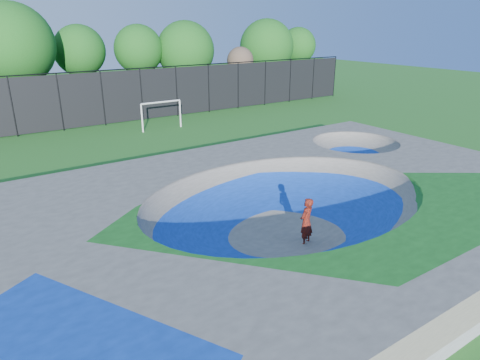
% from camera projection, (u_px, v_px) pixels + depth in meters
% --- Properties ---
extents(ground, '(120.00, 120.00, 0.00)m').
position_uv_depth(ground, '(286.00, 231.00, 15.80)').
color(ground, '#20621B').
rests_on(ground, ground).
extents(skate_deck, '(22.00, 14.00, 1.50)m').
position_uv_depth(skate_deck, '(287.00, 212.00, 15.54)').
color(skate_deck, gray).
rests_on(skate_deck, ground).
extents(skater, '(0.73, 0.59, 1.72)m').
position_uv_depth(skater, '(306.00, 222.00, 14.56)').
color(skater, '#B3230E').
rests_on(skater, ground).
extents(skateboard, '(0.81, 0.49, 0.05)m').
position_uv_depth(skateboard, '(305.00, 243.00, 14.85)').
color(skateboard, black).
rests_on(skateboard, ground).
extents(soccer_goal, '(3.07, 0.12, 2.03)m').
position_uv_depth(soccer_goal, '(161.00, 110.00, 30.34)').
color(soccer_goal, silver).
rests_on(soccer_goal, ground).
extents(fence, '(48.09, 0.09, 4.04)m').
position_uv_depth(fence, '(103.00, 97.00, 31.37)').
color(fence, black).
rests_on(fence, ground).
extents(treeline, '(52.92, 7.81, 8.73)m').
position_uv_depth(treeline, '(63.00, 53.00, 33.45)').
color(treeline, '#3F2A1F').
rests_on(treeline, ground).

